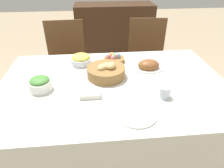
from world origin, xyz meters
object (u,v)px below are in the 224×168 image
(dinner_plate, at_px, (136,114))
(chair_far_right, at_px, (147,59))
(drinking_cup, at_px, (165,92))
(chair_far_left, at_px, (67,62))
(ham_platter, at_px, (149,66))
(egg_basket, at_px, (114,58))
(butter_dish, at_px, (90,94))
(fork, at_px, (111,116))
(knife, at_px, (161,113))
(spoon, at_px, (166,112))
(bread_basket, at_px, (106,71))
(sideboard, at_px, (114,36))
(pineapple_bowl, at_px, (81,59))
(green_salad_bowl, at_px, (40,84))

(dinner_plate, bearing_deg, chair_far_right, 72.60)
(drinking_cup, bearing_deg, chair_far_right, 80.75)
(chair_far_left, height_order, ham_platter, chair_far_left)
(egg_basket, distance_m, dinner_plate, 0.71)
(butter_dish, bearing_deg, dinner_plate, -38.27)
(ham_platter, bearing_deg, fork, -122.85)
(ham_platter, height_order, dinner_plate, ham_platter)
(egg_basket, distance_m, ham_platter, 0.31)
(knife, bearing_deg, fork, -178.51)
(egg_basket, xyz_separation_m, spoon, (0.23, -0.71, -0.03))
(fork, bearing_deg, bread_basket, 90.87)
(knife, xyz_separation_m, drinking_cup, (0.07, 0.15, 0.04))
(sideboard, xyz_separation_m, knife, (0.04, -2.19, 0.27))
(pineapple_bowl, bearing_deg, dinner_plate, -64.04)
(sideboard, relative_size, dinner_plate, 4.82)
(chair_far_right, xyz_separation_m, egg_basket, (-0.44, -0.53, 0.27))
(egg_basket, bearing_deg, green_salad_bowl, -144.09)
(sideboard, height_order, dinner_plate, sideboard)
(chair_far_left, relative_size, bread_basket, 3.35)
(bread_basket, relative_size, butter_dish, 2.11)
(egg_basket, height_order, butter_dish, egg_basket)
(chair_far_left, xyz_separation_m, bread_basket, (0.40, -0.79, 0.29))
(drinking_cup, bearing_deg, bread_basket, 139.64)
(spoon, relative_size, butter_dish, 1.25)
(knife, bearing_deg, drinking_cup, 68.03)
(egg_basket, distance_m, pineapple_bowl, 0.28)
(bread_basket, xyz_separation_m, green_salad_bowl, (-0.45, -0.13, 0.00))
(butter_dish, bearing_deg, knife, -26.94)
(ham_platter, bearing_deg, egg_basket, 149.00)
(ham_platter, bearing_deg, bread_basket, -164.20)
(spoon, bearing_deg, ham_platter, 84.93)
(chair_far_right, height_order, bread_basket, chair_far_right)
(green_salad_bowl, relative_size, fork, 0.90)
(chair_far_left, distance_m, dinner_plate, 1.37)
(pineapple_bowl, height_order, dinner_plate, pineapple_bowl)
(chair_far_left, relative_size, spoon, 5.67)
(knife, distance_m, drinking_cup, 0.17)
(green_salad_bowl, distance_m, butter_dish, 0.35)
(ham_platter, relative_size, drinking_cup, 3.46)
(knife, height_order, spoon, same)
(egg_basket, bearing_deg, chair_far_left, 132.30)
(fork, bearing_deg, green_salad_bowl, 146.39)
(sideboard, xyz_separation_m, spoon, (0.07, -2.19, 0.27))
(sideboard, distance_m, knife, 2.21)
(dinner_plate, relative_size, knife, 1.43)
(egg_basket, bearing_deg, chair_far_right, 50.14)
(green_salad_bowl, xyz_separation_m, spoon, (0.77, -0.32, -0.04))
(green_salad_bowl, distance_m, dinner_plate, 0.67)
(chair_far_left, distance_m, sideboard, 1.15)
(green_salad_bowl, relative_size, spoon, 0.90)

